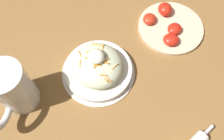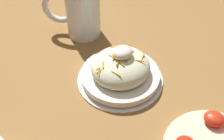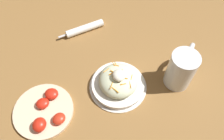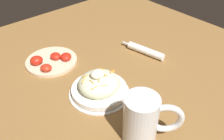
{
  "view_description": "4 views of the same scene",
  "coord_description": "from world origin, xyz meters",
  "px_view_note": "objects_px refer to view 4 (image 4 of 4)",
  "views": [
    {
      "loc": [
        -0.22,
        0.13,
        0.62
      ],
      "look_at": [
        0.02,
        -0.0,
        0.08
      ],
      "focal_mm": 37.63,
      "sensor_mm": 36.0,
      "label": 1
    },
    {
      "loc": [
        -0.26,
        -0.41,
        0.55
      ],
      "look_at": [
        0.02,
        -0.01,
        0.08
      ],
      "focal_mm": 49.13,
      "sensor_mm": 36.0,
      "label": 2
    },
    {
      "loc": [
        0.46,
        -0.11,
        0.75
      ],
      "look_at": [
        0.03,
        0.0,
        0.06
      ],
      "focal_mm": 36.54,
      "sensor_mm": 36.0,
      "label": 3
    },
    {
      "loc": [
        0.46,
        0.52,
        0.58
      ],
      "look_at": [
        -0.0,
        -0.0,
        0.06
      ],
      "focal_mm": 39.35,
      "sensor_mm": 36.0,
      "label": 4
    }
  ],
  "objects_px": {
    "salad_plate": "(99,86)",
    "tomato_plate": "(51,61)",
    "beer_mug": "(142,121)",
    "napkin_roll": "(145,51)"
  },
  "relations": [
    {
      "from": "salad_plate",
      "to": "tomato_plate",
      "type": "distance_m",
      "value": 0.28
    },
    {
      "from": "beer_mug",
      "to": "napkin_roll",
      "type": "bearing_deg",
      "value": -139.11
    },
    {
      "from": "salad_plate",
      "to": "tomato_plate",
      "type": "xyz_separation_m",
      "value": [
        0.03,
        -0.27,
        -0.02
      ]
    },
    {
      "from": "salad_plate",
      "to": "napkin_roll",
      "type": "xyz_separation_m",
      "value": [
        -0.31,
        -0.07,
        -0.02
      ]
    },
    {
      "from": "napkin_roll",
      "to": "tomato_plate",
      "type": "distance_m",
      "value": 0.4
    },
    {
      "from": "napkin_roll",
      "to": "tomato_plate",
      "type": "height_order",
      "value": "tomato_plate"
    },
    {
      "from": "tomato_plate",
      "to": "salad_plate",
      "type": "bearing_deg",
      "value": 96.96
    },
    {
      "from": "napkin_roll",
      "to": "salad_plate",
      "type": "bearing_deg",
      "value": 12.15
    },
    {
      "from": "beer_mug",
      "to": "tomato_plate",
      "type": "relative_size",
      "value": 0.72
    },
    {
      "from": "tomato_plate",
      "to": "napkin_roll",
      "type": "bearing_deg",
      "value": 148.84
    }
  ]
}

